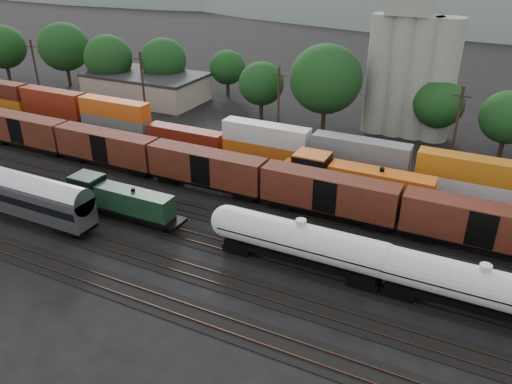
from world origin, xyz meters
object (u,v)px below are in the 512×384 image
at_px(green_locomotive, 115,198).
at_px(tank_car_a, 300,241).
at_px(orange_locomotive, 351,180).
at_px(grain_silo, 411,63).
at_px(passenger_coach, 2,188).

bearing_deg(green_locomotive, tank_car_a, -0.00).
distance_m(orange_locomotive, grain_silo, 27.36).
distance_m(passenger_coach, orange_locomotive, 38.91).
bearing_deg(orange_locomotive, passenger_coach, -149.07).
distance_m(passenger_coach, grain_silo, 57.78).
xyz_separation_m(green_locomotive, orange_locomotive, (22.07, 15.00, 0.45)).
height_order(passenger_coach, grain_silo, grain_silo).
xyz_separation_m(green_locomotive, tank_car_a, (21.67, -0.00, 0.53)).
bearing_deg(grain_silo, orange_locomotive, -91.52).
xyz_separation_m(orange_locomotive, grain_silo, (0.69, 26.00, 8.48)).
distance_m(tank_car_a, grain_silo, 41.87).
relative_size(tank_car_a, passenger_coach, 0.76).
xyz_separation_m(tank_car_a, grain_silo, (1.08, 41.00, 8.40)).
xyz_separation_m(passenger_coach, orange_locomotive, (33.38, 20.00, -0.58)).
xyz_separation_m(green_locomotive, grain_silo, (22.75, 41.00, 8.93)).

